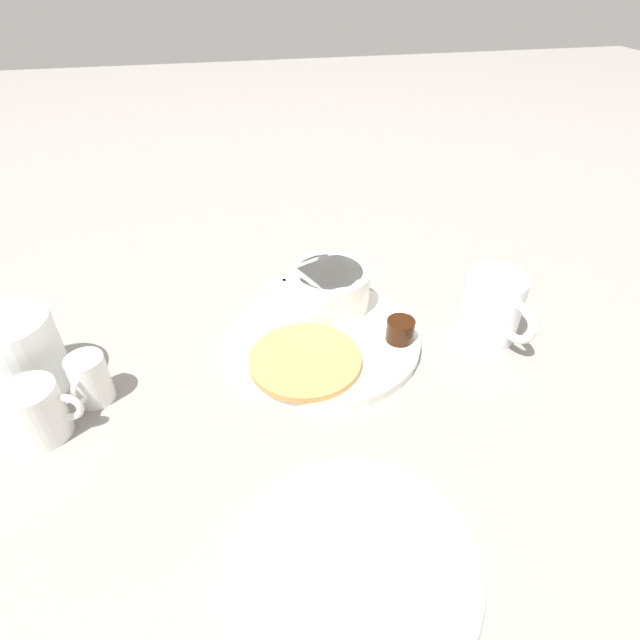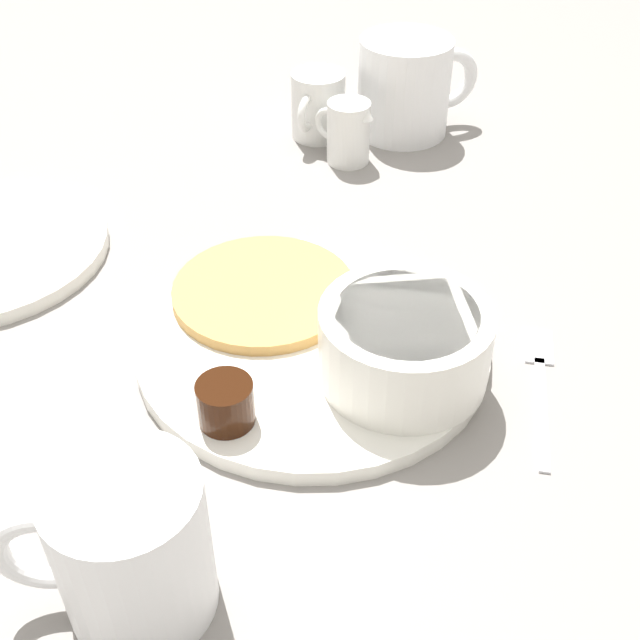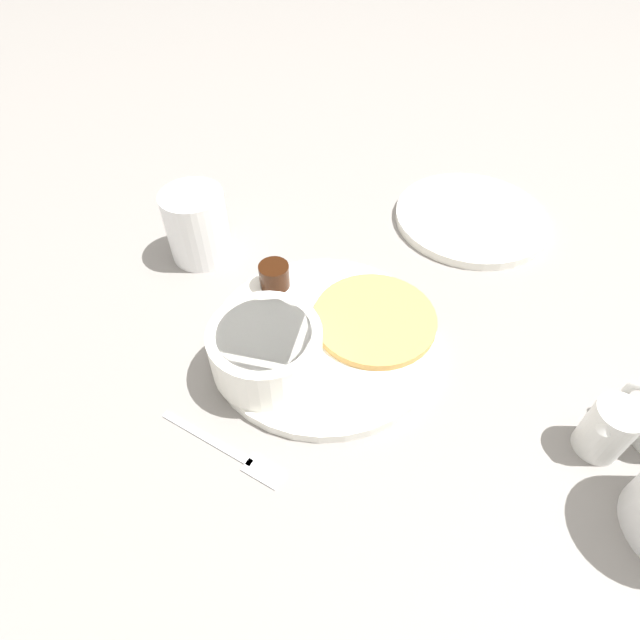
{
  "view_description": "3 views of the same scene",
  "coord_description": "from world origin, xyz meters",
  "px_view_note": "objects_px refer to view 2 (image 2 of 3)",
  "views": [
    {
      "loc": [
        -0.5,
        0.11,
        0.43
      ],
      "look_at": [
        -0.01,
        0.01,
        0.05
      ],
      "focal_mm": 28.0,
      "sensor_mm": 36.0,
      "label": 1
    },
    {
      "loc": [
        0.12,
        -0.42,
        0.38
      ],
      "look_at": [
        0.01,
        -0.0,
        0.03
      ],
      "focal_mm": 45.0,
      "sensor_mm": 36.0,
      "label": 2
    },
    {
      "loc": [
        0.29,
        0.21,
        0.43
      ],
      "look_at": [
        0.0,
        -0.0,
        0.04
      ],
      "focal_mm": 28.0,
      "sensor_mm": 36.0,
      "label": 3
    }
  ],
  "objects_px": {
    "creamer_pitcher_near": "(348,132)",
    "creamer_pitcher_far": "(318,105)",
    "coffee_mug": "(128,548)",
    "second_mug": "(407,86)",
    "fork": "(540,376)",
    "bowl": "(404,342)",
    "plate": "(313,342)"
  },
  "relations": [
    {
      "from": "creamer_pitcher_near",
      "to": "creamer_pitcher_far",
      "type": "xyz_separation_m",
      "value": [
        -0.04,
        0.05,
        0.0
      ]
    },
    {
      "from": "coffee_mug",
      "to": "second_mug",
      "type": "height_order",
      "value": "second_mug"
    },
    {
      "from": "creamer_pitcher_far",
      "to": "second_mug",
      "type": "height_order",
      "value": "second_mug"
    },
    {
      "from": "fork",
      "to": "bowl",
      "type": "bearing_deg",
      "value": -159.21
    },
    {
      "from": "creamer_pitcher_near",
      "to": "plate",
      "type": "bearing_deg",
      "value": -80.65
    },
    {
      "from": "creamer_pitcher_near",
      "to": "fork",
      "type": "height_order",
      "value": "creamer_pitcher_near"
    },
    {
      "from": "creamer_pitcher_near",
      "to": "second_mug",
      "type": "bearing_deg",
      "value": 62.91
    },
    {
      "from": "creamer_pitcher_far",
      "to": "coffee_mug",
      "type": "bearing_deg",
      "value": -83.96
    },
    {
      "from": "plate",
      "to": "creamer_pitcher_far",
      "type": "bearing_deg",
      "value": 105.32
    },
    {
      "from": "creamer_pitcher_near",
      "to": "coffee_mug",
      "type": "bearing_deg",
      "value": -88.34
    },
    {
      "from": "bowl",
      "to": "creamer_pitcher_near",
      "type": "relative_size",
      "value": 1.8
    },
    {
      "from": "plate",
      "to": "coffee_mug",
      "type": "bearing_deg",
      "value": -98.36
    },
    {
      "from": "plate",
      "to": "second_mug",
      "type": "height_order",
      "value": "second_mug"
    },
    {
      "from": "creamer_pitcher_far",
      "to": "second_mug",
      "type": "xyz_separation_m",
      "value": [
        0.08,
        0.04,
        0.01
      ]
    },
    {
      "from": "fork",
      "to": "creamer_pitcher_near",
      "type": "bearing_deg",
      "value": 127.51
    },
    {
      "from": "second_mug",
      "to": "creamer_pitcher_far",
      "type": "bearing_deg",
      "value": -157.03
    },
    {
      "from": "bowl",
      "to": "creamer_pitcher_near",
      "type": "height_order",
      "value": "bowl"
    },
    {
      "from": "bowl",
      "to": "second_mug",
      "type": "bearing_deg",
      "value": 100.88
    },
    {
      "from": "coffee_mug",
      "to": "creamer_pitcher_near",
      "type": "bearing_deg",
      "value": 91.66
    },
    {
      "from": "bowl",
      "to": "coffee_mug",
      "type": "bearing_deg",
      "value": -117.24
    },
    {
      "from": "plate",
      "to": "second_mug",
      "type": "xyz_separation_m",
      "value": [
        -0.01,
        0.36,
        0.04
      ]
    },
    {
      "from": "creamer_pitcher_near",
      "to": "fork",
      "type": "relative_size",
      "value": 0.46
    },
    {
      "from": "creamer_pitcher_far",
      "to": "fork",
      "type": "bearing_deg",
      "value": -51.51
    },
    {
      "from": "plate",
      "to": "fork",
      "type": "relative_size",
      "value": 1.83
    },
    {
      "from": "plate",
      "to": "creamer_pitcher_near",
      "type": "bearing_deg",
      "value": 99.35
    },
    {
      "from": "coffee_mug",
      "to": "fork",
      "type": "xyz_separation_m",
      "value": [
        0.19,
        0.23,
        -0.04
      ]
    },
    {
      "from": "bowl",
      "to": "creamer_pitcher_near",
      "type": "distance_m",
      "value": 0.33
    },
    {
      "from": "plate",
      "to": "coffee_mug",
      "type": "xyz_separation_m",
      "value": [
        -0.03,
        -0.22,
        0.04
      ]
    },
    {
      "from": "coffee_mug",
      "to": "creamer_pitcher_far",
      "type": "height_order",
      "value": "coffee_mug"
    },
    {
      "from": "creamer_pitcher_near",
      "to": "second_mug",
      "type": "distance_m",
      "value": 0.09
    },
    {
      "from": "creamer_pitcher_far",
      "to": "fork",
      "type": "distance_m",
      "value": 0.4
    },
    {
      "from": "bowl",
      "to": "fork",
      "type": "xyz_separation_m",
      "value": [
        0.09,
        0.03,
        -0.04
      ]
    }
  ]
}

